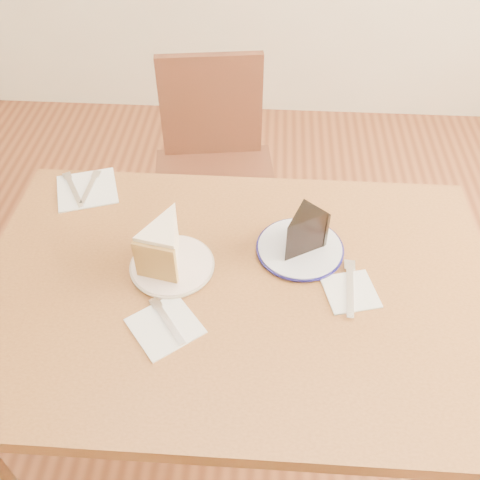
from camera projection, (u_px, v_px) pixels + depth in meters
The scene contains 14 objects.
ground at pixel (237, 432), 1.76m from camera, with size 4.00×4.00×0.00m, color #4D2514.
table at pixel (236, 311), 1.30m from camera, with size 1.20×0.80×0.75m.
chair_far at pixel (215, 172), 1.95m from camera, with size 0.49×0.49×0.87m.
plate_cream at pixel (172, 265), 1.26m from camera, with size 0.19×0.19×0.01m, color white.
plate_navy at pixel (300, 249), 1.30m from camera, with size 0.20×0.20×0.01m, color white.
carrot_cake at pixel (167, 241), 1.24m from camera, with size 0.09×0.13×0.10m, color #F7E8CC, non-canonical shape.
chocolate_cake at pixel (300, 236), 1.26m from camera, with size 0.07×0.10×0.10m, color black, non-canonical shape.
napkin_cream at pixel (165, 326), 1.15m from camera, with size 0.13×0.13×0.00m, color white.
napkin_navy at pixel (350, 292), 1.21m from camera, with size 0.11×0.11×0.00m, color white.
napkin_spare at pixel (87, 189), 1.47m from camera, with size 0.16×0.16×0.00m, color white.
fork_cream at pixel (168, 321), 1.15m from camera, with size 0.01×0.14×0.00m, color silver.
knife_navy at pixel (350, 288), 1.22m from camera, with size 0.02×0.17×0.00m, color silver.
fork_spare at pixel (90, 187), 1.47m from camera, with size 0.01×0.14×0.00m, color white.
knife_spare at pixel (74, 190), 1.46m from camera, with size 0.01×0.16×0.00m, color silver.
Camera 1 is at (0.06, -0.79, 1.69)m, focal length 40.00 mm.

